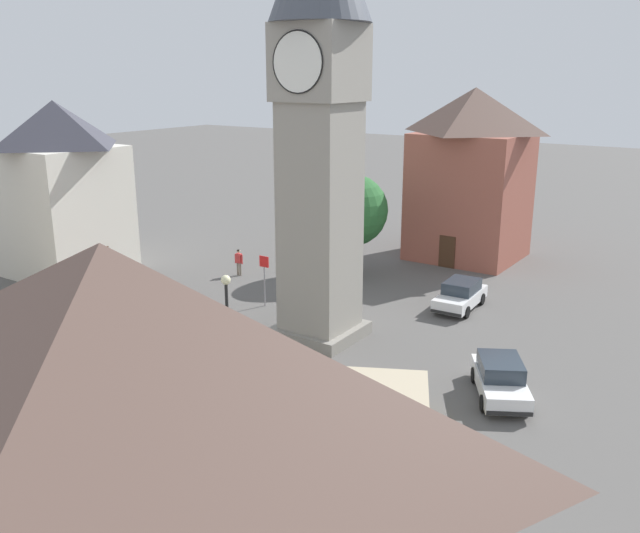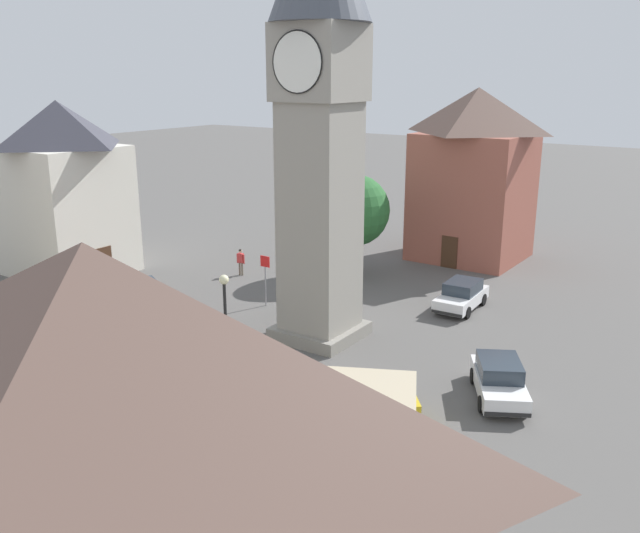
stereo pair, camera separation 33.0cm
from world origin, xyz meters
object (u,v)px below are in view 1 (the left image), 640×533
car_black_far (142,296)px  road_sign (264,272)px  building_hall_far (61,188)px  car_white_side (500,379)px  pedestrian (239,260)px  car_blue_kerb (91,462)px  tree (352,210)px  car_red_corner (364,401)px  building_shop_left (471,173)px  clock_tower (320,83)px  lamp_post (227,319)px  car_silver_kerb (460,295)px

car_black_far → road_sign: bearing=38.6°
road_sign → building_hall_far: bearing=-172.5°
car_white_side → pedestrian: pedestrian is taller
car_blue_kerb → tree: bearing=101.8°
car_red_corner → building_hall_far: (-25.03, 6.06, 4.67)m
road_sign → tree: bearing=83.7°
car_red_corner → car_black_far: bearing=166.5°
car_black_far → building_shop_left: 22.94m
car_red_corner → road_sign: (-10.79, 7.93, 1.14)m
clock_tower → building_shop_left: (0.29, 17.79, -6.03)m
car_black_far → lamp_post: (11.01, -5.52, 2.67)m
car_blue_kerb → clock_tower: bearing=93.4°
clock_tower → car_blue_kerb: size_ratio=4.71×
car_blue_kerb → building_shop_left: size_ratio=0.38×
clock_tower → car_white_side: (9.30, -1.29, -11.04)m
tree → pedestrian: bearing=-144.6°
clock_tower → building_shop_left: size_ratio=1.78×
lamp_post → tree: bearing=106.2°
clock_tower → car_white_side: bearing=-7.9°
clock_tower → car_black_far: clock_tower is taller
car_blue_kerb → tree: 24.43m
car_red_corner → tree: 18.82m
car_black_far → pedestrian: bearing=88.2°
car_blue_kerb → lamp_post: bearing=89.4°
car_red_corner → road_sign: size_ratio=1.53×
road_sign → building_shop_left: bearing=71.5°
building_hall_far → road_sign: size_ratio=3.81×
car_white_side → building_shop_left: bearing=115.3°
building_hall_far → road_sign: (14.25, 1.87, -3.54)m
tree → building_hall_far: (-15.09, -9.57, 1.33)m
pedestrian → building_shop_left: bearing=50.0°
building_shop_left → road_sign: building_shop_left is taller
car_white_side → tree: (-13.43, 11.06, 3.34)m
car_white_side → lamp_post: 10.82m
pedestrian → building_shop_left: 16.50m
car_black_far → pedestrian: 7.73m
car_white_side → lamp_post: size_ratio=0.86×
clock_tower → car_blue_kerb: bearing=-86.6°
building_hall_far → car_blue_kerb: bearing=-35.2°
clock_tower → lamp_post: bearing=-83.3°
car_blue_kerb → tree: tree is taller
lamp_post → building_hall_far: bearing=158.9°
car_blue_kerb → car_silver_kerb: (3.21, 21.49, 0.00)m
car_blue_kerb → car_white_side: bearing=56.1°
car_white_side → building_shop_left: 21.69m
tree → road_sign: bearing=-96.3°
car_red_corner → car_white_side: 5.75m
building_shop_left → lamp_post: (0.60, -25.34, -2.35)m
road_sign → car_red_corner: bearing=-36.3°
car_red_corner → car_black_far: 16.37m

